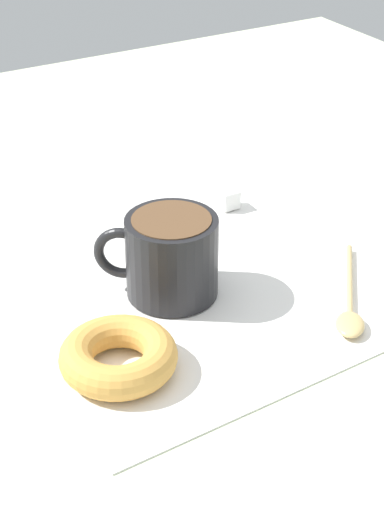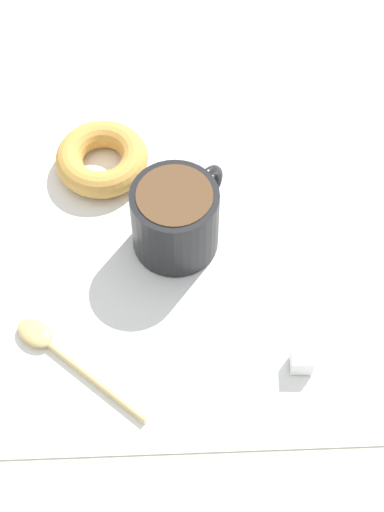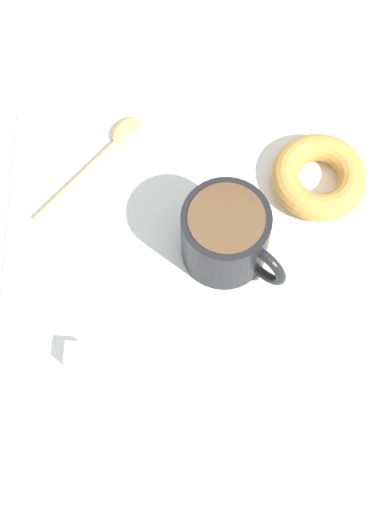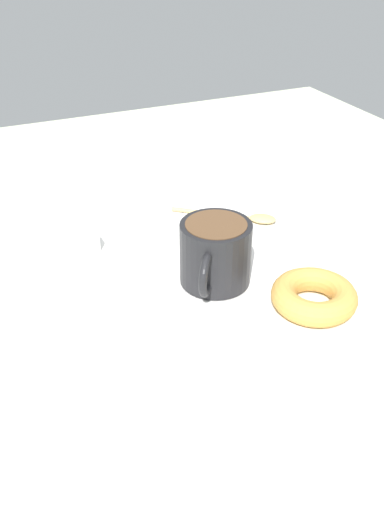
{
  "view_description": "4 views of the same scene",
  "coord_description": "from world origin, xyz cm",
  "px_view_note": "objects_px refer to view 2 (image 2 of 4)",
  "views": [
    {
      "loc": [
        -34.5,
        -58.68,
        42.23
      ],
      "look_at": [
        -1.86,
        -1.95,
        2.3
      ],
      "focal_mm": 60.0,
      "sensor_mm": 36.0,
      "label": 1
    },
    {
      "loc": [
        39.89,
        -1.49,
        67.4
      ],
      "look_at": [
        -1.86,
        -1.95,
        2.3
      ],
      "focal_mm": 60.0,
      "sensor_mm": 36.0,
      "label": 2
    },
    {
      "loc": [
        -3.4,
        26.97,
        74.74
      ],
      "look_at": [
        -1.86,
        -1.95,
        2.3
      ],
      "focal_mm": 60.0,
      "sensor_mm": 36.0,
      "label": 3
    },
    {
      "loc": [
        -53.23,
        20.86,
        37.23
      ],
      "look_at": [
        -1.86,
        -1.95,
        2.3
      ],
      "focal_mm": 40.0,
      "sensor_mm": 36.0,
      "label": 4
    }
  ],
  "objects_px": {
    "sugar_cube": "(302,360)",
    "donut": "(102,159)",
    "coffee_cup": "(176,217)",
    "spoon": "(53,348)"
  },
  "relations": [
    {
      "from": "coffee_cup",
      "to": "spoon",
      "type": "xyz_separation_m",
      "value": [
        0.12,
        -0.1,
        -0.03
      ]
    },
    {
      "from": "coffee_cup",
      "to": "sugar_cube",
      "type": "height_order",
      "value": "coffee_cup"
    },
    {
      "from": "spoon",
      "to": "sugar_cube",
      "type": "distance_m",
      "value": 0.21
    },
    {
      "from": "coffee_cup",
      "to": "spoon",
      "type": "height_order",
      "value": "coffee_cup"
    },
    {
      "from": "donut",
      "to": "sugar_cube",
      "type": "distance_m",
      "value": 0.28
    },
    {
      "from": "coffee_cup",
      "to": "donut",
      "type": "xyz_separation_m",
      "value": [
        -0.09,
        -0.08,
        -0.02
      ]
    },
    {
      "from": "coffee_cup",
      "to": "sugar_cube",
      "type": "distance_m",
      "value": 0.17
    },
    {
      "from": "coffee_cup",
      "to": "donut",
      "type": "relative_size",
      "value": 1.06
    },
    {
      "from": "donut",
      "to": "spoon",
      "type": "distance_m",
      "value": 0.2
    },
    {
      "from": "sugar_cube",
      "to": "donut",
      "type": "bearing_deg",
      "value": -139.26
    }
  ]
}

